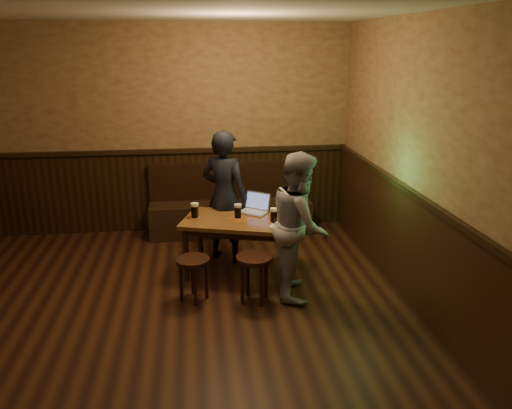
{
  "coord_description": "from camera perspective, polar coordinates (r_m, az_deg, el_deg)",
  "views": [
    {
      "loc": [
        0.35,
        -3.81,
        2.51
      ],
      "look_at": [
        1.0,
        1.3,
        0.86
      ],
      "focal_mm": 35.0,
      "sensor_mm": 36.0,
      "label": 1
    }
  ],
  "objects": [
    {
      "name": "stool_left",
      "position": [
        5.12,
        -7.2,
        -7.1
      ],
      "size": [
        0.37,
        0.37,
        0.46
      ],
      "rotation": [
        0.0,
        0.0,
        0.09
      ],
      "color": "black",
      "rests_on": "ground"
    },
    {
      "name": "pint_left",
      "position": [
        5.59,
        -7.01,
        -0.69
      ],
      "size": [
        0.11,
        0.11,
        0.17
      ],
      "color": "maroon",
      "rests_on": "pub_table"
    },
    {
      "name": "pint_mid",
      "position": [
        5.56,
        -2.09,
        -0.75
      ],
      "size": [
        0.1,
        0.1,
        0.16
      ],
      "color": "maroon",
      "rests_on": "pub_table"
    },
    {
      "name": "menu",
      "position": [
        5.34,
        2.79,
        -2.46
      ],
      "size": [
        0.26,
        0.22,
        0.0
      ],
      "primitive_type": "cube",
      "rotation": [
        0.0,
        0.0,
        -0.37
      ],
      "color": "silver",
      "rests_on": "pub_table"
    },
    {
      "name": "person_suit",
      "position": [
        5.91,
        -3.61,
        0.92
      ],
      "size": [
        0.69,
        0.63,
        1.59
      ],
      "primitive_type": "imported",
      "rotation": [
        0.0,
        0.0,
        2.59
      ],
      "color": "black",
      "rests_on": "ground"
    },
    {
      "name": "room",
      "position": [
        4.25,
        -11.66,
        -0.52
      ],
      "size": [
        5.04,
        6.04,
        2.84
      ],
      "color": "black",
      "rests_on": "ground"
    },
    {
      "name": "pub_table",
      "position": [
        5.57,
        -1.88,
        -2.53
      ],
      "size": [
        1.39,
        1.04,
        0.66
      ],
      "rotation": [
        0.0,
        0.0,
        -0.3
      ],
      "color": "brown",
      "rests_on": "ground"
    },
    {
      "name": "pint_right",
      "position": [
        5.42,
        2.04,
        -1.23
      ],
      "size": [
        0.1,
        0.1,
        0.16
      ],
      "color": "maroon",
      "rests_on": "pub_table"
    },
    {
      "name": "bench",
      "position": [
        6.93,
        -2.93,
        -0.71
      ],
      "size": [
        2.2,
        0.5,
        0.95
      ],
      "color": "black",
      "rests_on": "ground"
    },
    {
      "name": "person_grey",
      "position": [
        5.11,
        5.02,
        -2.33
      ],
      "size": [
        0.69,
        0.82,
        1.51
      ],
      "primitive_type": "imported",
      "rotation": [
        0.0,
        0.0,
        1.4
      ],
      "color": "#949399",
      "rests_on": "ground"
    },
    {
      "name": "laptop",
      "position": [
        5.76,
        -0.09,
        -0.3
      ],
      "size": [
        0.4,
        0.38,
        0.22
      ],
      "rotation": [
        0.0,
        0.0,
        -0.63
      ],
      "color": "silver",
      "rests_on": "pub_table"
    },
    {
      "name": "stool_right",
      "position": [
        5.04,
        -0.19,
        -6.97
      ],
      "size": [
        0.48,
        0.48,
        0.5
      ],
      "rotation": [
        0.0,
        0.0,
        0.4
      ],
      "color": "black",
      "rests_on": "ground"
    }
  ]
}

